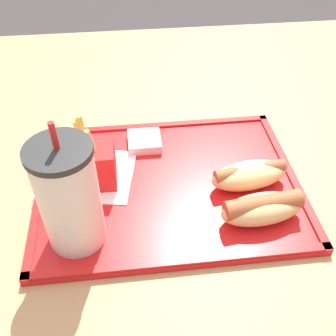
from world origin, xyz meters
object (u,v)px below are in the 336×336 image
Objects in this scene: hot_dog_near at (249,175)px; fries_carton at (90,163)px; sauce_cup_mayo at (144,141)px; hot_dog_far at (262,208)px; soda_cup at (69,196)px.

hot_dog_near is 1.06× the size of fries_carton.
fries_carton is 0.12m from sauce_cup_mayo.
fries_carton reaches higher than hot_dog_far.
soda_cup reaches higher than hot_dog_far.
hot_dog_far is (-0.25, -0.00, -0.06)m from soda_cup.
fries_carton is (0.24, -0.04, 0.01)m from hot_dog_near.
sauce_cup_mayo is at bearing -137.39° from fries_carton.
hot_dog_near is at bearing 142.69° from sauce_cup_mayo.
soda_cup is 1.61× the size of fries_carton.
hot_dog_near is 2.24× the size of sauce_cup_mayo.
fries_carton reaches higher than hot_dog_near.
hot_dog_near is (-0.25, -0.07, -0.06)m from soda_cup.
hot_dog_far reaches higher than sauce_cup_mayo.
sauce_cup_mayo is at bearing -50.45° from hot_dog_far.
soda_cup is 0.27m from hot_dog_near.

